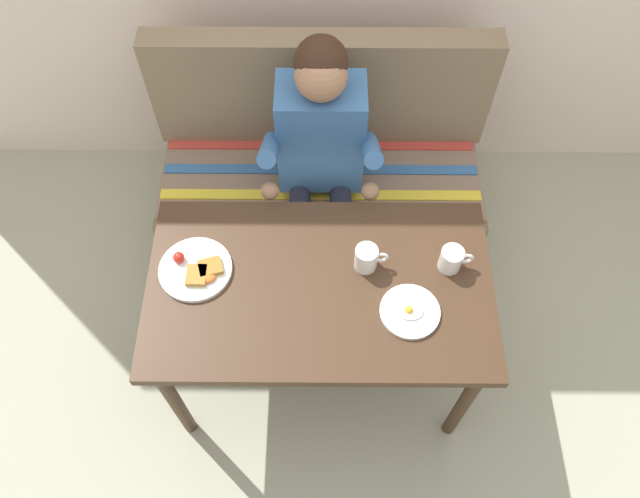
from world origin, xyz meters
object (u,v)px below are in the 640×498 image
couch (321,180)px  plate_breakfast (196,269)px  coffee_mug (367,258)px  person (320,151)px  coffee_mug_second (452,259)px  plate_eggs (410,311)px  table (320,295)px

couch → plate_breakfast: (-0.43, -0.71, 0.41)m
couch → coffee_mug: 0.84m
person → coffee_mug_second: (0.46, -0.51, 0.04)m
plate_eggs → coffee_mug_second: (0.15, 0.18, 0.04)m
plate_breakfast → plate_eggs: 0.75m
coffee_mug → coffee_mug_second: size_ratio=1.00×
coffee_mug → plate_eggs: bearing=-52.3°
plate_breakfast → coffee_mug: (0.59, 0.03, 0.04)m
plate_breakfast → coffee_mug: 0.59m
table → person: person is taller
couch → coffee_mug: couch is taller
plate_eggs → coffee_mug: bearing=127.7°
plate_breakfast → coffee_mug: bearing=2.7°
plate_breakfast → person: bearing=51.6°
couch → plate_breakfast: couch is taller
coffee_mug_second → plate_eggs: bearing=-129.9°
plate_breakfast → coffee_mug_second: 0.88m
plate_breakfast → plate_eggs: bearing=-11.9°
table → coffee_mug: size_ratio=10.17×
coffee_mug_second → coffee_mug: bearing=179.9°
coffee_mug → table: bearing=-154.2°
person → plate_eggs: (0.30, -0.69, -0.00)m
person → coffee_mug: person is taller
table → couch: 0.83m
couch → person: 0.45m
plate_eggs → table: bearing=161.0°
person → couch: bearing=89.5°
table → plate_eggs: (0.30, -0.10, 0.09)m
table → coffee_mug_second: coffee_mug_second is taller
table → plate_breakfast: bearing=173.3°
plate_breakfast → coffee_mug: coffee_mug is taller
plate_breakfast → couch: bearing=59.0°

